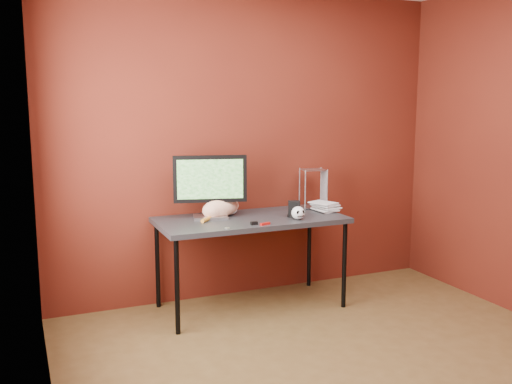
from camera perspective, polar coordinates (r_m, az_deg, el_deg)
name	(u,v)px	position (r m, az deg, el deg)	size (l,w,h in m)	color
room	(366,142)	(3.35, 10.93, 4.92)	(3.52, 3.52, 2.61)	#4E381B
desk	(251,224)	(4.59, -0.52, -3.20)	(1.50, 0.70, 0.75)	black
monitor	(210,183)	(4.53, -4.61, 0.87)	(0.57, 0.25, 0.50)	#A9A8AD
cat	(222,207)	(4.62, -3.43, -1.46)	(0.45, 0.33, 0.24)	orange
skull_mug	(298,213)	(4.51, 4.24, -2.09)	(0.11, 0.11, 0.10)	white
speaker	(294,210)	(4.61, 3.83, -1.77)	(0.12, 0.11, 0.13)	black
book_stack	(319,161)	(4.79, 6.28, 3.09)	(0.23, 0.26, 0.86)	beige
wire_rack	(313,188)	(5.00, 5.74, 0.38)	(0.22, 0.19, 0.34)	#A9A8AD
pocket_knife	(265,224)	(4.32, 0.93, -3.20)	(0.08, 0.02, 0.02)	#AB100D
black_gadget	(254,223)	(4.32, -0.19, -3.14)	(0.05, 0.03, 0.02)	black
washer	(227,228)	(4.21, -2.89, -3.63)	(0.04, 0.04, 0.00)	#A9A8AD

